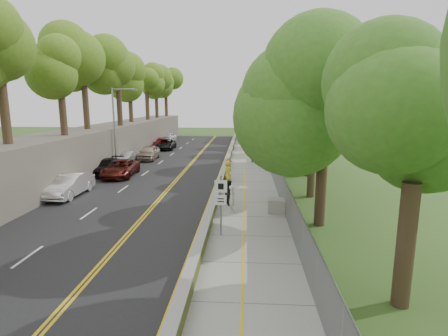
{
  "coord_description": "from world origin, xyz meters",
  "views": [
    {
      "loc": [
        2.27,
        -19.67,
        6.72
      ],
      "look_at": [
        0.5,
        8.0,
        1.4
      ],
      "focal_mm": 28.0,
      "sensor_mm": 36.0,
      "label": 1
    }
  ],
  "objects_px": {
    "signpost": "(221,199)",
    "concrete_block": "(279,206)",
    "painter_0": "(228,171)",
    "construction_barrel": "(257,151)",
    "car_1": "(69,185)",
    "car_2": "(121,168)",
    "person_far": "(253,155)",
    "streetlight": "(116,123)"
  },
  "relations": [
    {
      "from": "streetlight",
      "to": "signpost",
      "type": "distance_m",
      "value": 20.72
    },
    {
      "from": "construction_barrel",
      "to": "painter_0",
      "type": "xyz_separation_m",
      "value": [
        -2.87,
        -15.1,
        0.43
      ]
    },
    {
      "from": "car_2",
      "to": "car_1",
      "type": "bearing_deg",
      "value": -104.06
    },
    {
      "from": "painter_0",
      "to": "car_1",
      "type": "bearing_deg",
      "value": 96.33
    },
    {
      "from": "car_2",
      "to": "painter_0",
      "type": "bearing_deg",
      "value": -11.29
    },
    {
      "from": "car_1",
      "to": "construction_barrel",
      "type": "bearing_deg",
      "value": 56.76
    },
    {
      "from": "concrete_block",
      "to": "car_1",
      "type": "relative_size",
      "value": 0.26
    },
    {
      "from": "construction_barrel",
      "to": "car_1",
      "type": "bearing_deg",
      "value": -124.28
    },
    {
      "from": "car_1",
      "to": "signpost",
      "type": "bearing_deg",
      "value": -29.9
    },
    {
      "from": "streetlight",
      "to": "painter_0",
      "type": "xyz_separation_m",
      "value": [
        11.21,
        -4.9,
        -3.7
      ]
    },
    {
      "from": "car_2",
      "to": "person_far",
      "type": "relative_size",
      "value": 3.31
    },
    {
      "from": "signpost",
      "to": "concrete_block",
      "type": "distance_m",
      "value": 5.34
    },
    {
      "from": "car_2",
      "to": "person_far",
      "type": "xyz_separation_m",
      "value": [
        12.06,
        8.15,
        0.07
      ]
    },
    {
      "from": "person_far",
      "to": "car_1",
      "type": "bearing_deg",
      "value": 72.38
    },
    {
      "from": "concrete_block",
      "to": "car_1",
      "type": "height_order",
      "value": "car_1"
    },
    {
      "from": "painter_0",
      "to": "streetlight",
      "type": "bearing_deg",
      "value": 47.03
    },
    {
      "from": "concrete_block",
      "to": "person_far",
      "type": "relative_size",
      "value": 0.78
    },
    {
      "from": "construction_barrel",
      "to": "car_1",
      "type": "height_order",
      "value": "car_1"
    },
    {
      "from": "car_2",
      "to": "person_far",
      "type": "height_order",
      "value": "person_far"
    },
    {
      "from": "car_2",
      "to": "concrete_block",
      "type": "bearing_deg",
      "value": -38.82
    },
    {
      "from": "streetlight",
      "to": "painter_0",
      "type": "relative_size",
      "value": 4.51
    },
    {
      "from": "construction_barrel",
      "to": "concrete_block",
      "type": "xyz_separation_m",
      "value": [
        0.68,
        -23.26,
        -0.05
      ]
    },
    {
      "from": "person_far",
      "to": "signpost",
      "type": "bearing_deg",
      "value": 109.02
    },
    {
      "from": "construction_barrel",
      "to": "concrete_block",
      "type": "distance_m",
      "value": 23.27
    },
    {
      "from": "streetlight",
      "to": "construction_barrel",
      "type": "distance_m",
      "value": 17.88
    },
    {
      "from": "signpost",
      "to": "concrete_block",
      "type": "relative_size",
      "value": 2.5
    },
    {
      "from": "car_2",
      "to": "streetlight",
      "type": "bearing_deg",
      "value": 109.54
    },
    {
      "from": "car_2",
      "to": "painter_0",
      "type": "relative_size",
      "value": 2.98
    },
    {
      "from": "signpost",
      "to": "painter_0",
      "type": "height_order",
      "value": "signpost"
    },
    {
      "from": "construction_barrel",
      "to": "car_1",
      "type": "distance_m",
      "value": 24.71
    },
    {
      "from": "signpost",
      "to": "painter_0",
      "type": "distance_m",
      "value": 12.16
    },
    {
      "from": "construction_barrel",
      "to": "car_2",
      "type": "relative_size",
      "value": 0.17
    },
    {
      "from": "signpost",
      "to": "person_far",
      "type": "xyz_separation_m",
      "value": [
        2.01,
        21.66,
        -1.12
      ]
    },
    {
      "from": "construction_barrel",
      "to": "painter_0",
      "type": "height_order",
      "value": "painter_0"
    },
    {
      "from": "concrete_block",
      "to": "construction_barrel",
      "type": "bearing_deg",
      "value": 91.66
    },
    {
      "from": "signpost",
      "to": "car_1",
      "type": "bearing_deg",
      "value": 149.06
    },
    {
      "from": "streetlight",
      "to": "painter_0",
      "type": "bearing_deg",
      "value": -23.6
    },
    {
      "from": "car_2",
      "to": "painter_0",
      "type": "xyz_separation_m",
      "value": [
        9.75,
        -1.4,
        0.16
      ]
    },
    {
      "from": "painter_0",
      "to": "signpost",
      "type": "bearing_deg",
      "value": 162.05
    },
    {
      "from": "construction_barrel",
      "to": "streetlight",
      "type": "bearing_deg",
      "value": -144.08
    },
    {
      "from": "signpost",
      "to": "car_1",
      "type": "distance_m",
      "value": 13.28
    },
    {
      "from": "car_1",
      "to": "painter_0",
      "type": "bearing_deg",
      "value": 26.74
    }
  ]
}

